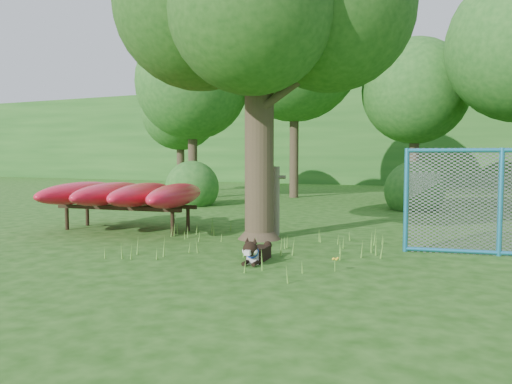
% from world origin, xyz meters
% --- Properties ---
extents(ground, '(80.00, 80.00, 0.00)m').
position_xyz_m(ground, '(0.00, 0.00, 0.00)').
color(ground, '#18450D').
rests_on(ground, ground).
extents(wooden_post, '(0.39, 0.15, 1.43)m').
position_xyz_m(wooden_post, '(-0.00, 2.68, 0.76)').
color(wooden_post, '#6A624F').
rests_on(wooden_post, ground).
extents(kayak_rack, '(3.78, 3.36, 1.06)m').
position_xyz_m(kayak_rack, '(-3.28, 1.95, 0.81)').
color(kayak_rack, black).
rests_on(kayak_rack, ground).
extents(husky_dog, '(0.30, 0.97, 0.43)m').
position_xyz_m(husky_dog, '(0.72, 0.04, 0.15)').
color(husky_dog, black).
rests_on(husky_dog, ground).
extents(fence_section, '(3.01, 0.55, 2.95)m').
position_xyz_m(fence_section, '(4.15, 2.15, 0.89)').
color(fence_section, teal).
rests_on(fence_section, ground).
extents(wildflower_clump, '(0.10, 0.08, 0.21)m').
position_xyz_m(wildflower_clump, '(2.00, -0.06, 0.17)').
color(wildflower_clump, '#589530').
rests_on(wildflower_clump, ground).
extents(bg_tree_a, '(4.40, 4.40, 6.70)m').
position_xyz_m(bg_tree_a, '(-6.50, 10.00, 4.48)').
color(bg_tree_a, '#392D1F').
rests_on(bg_tree_a, ground).
extents(bg_tree_b, '(5.20, 5.20, 8.22)m').
position_xyz_m(bg_tree_b, '(-3.00, 12.00, 5.61)').
color(bg_tree_b, '#392D1F').
rests_on(bg_tree_b, ground).
extents(bg_tree_c, '(4.00, 4.00, 6.12)m').
position_xyz_m(bg_tree_c, '(1.50, 13.00, 4.11)').
color(bg_tree_c, '#392D1F').
rests_on(bg_tree_c, ground).
extents(bg_tree_f, '(3.60, 3.60, 5.55)m').
position_xyz_m(bg_tree_f, '(-9.00, 13.00, 3.73)').
color(bg_tree_f, '#392D1F').
rests_on(bg_tree_f, ground).
extents(shrub_left, '(1.80, 1.80, 1.80)m').
position_xyz_m(shrub_left, '(-5.00, 7.50, 0.00)').
color(shrub_left, '#225C1D').
rests_on(shrub_left, ground).
extents(shrub_mid, '(1.80, 1.80, 1.80)m').
position_xyz_m(shrub_mid, '(2.00, 9.00, 0.00)').
color(shrub_mid, '#225C1D').
rests_on(shrub_mid, ground).
extents(wooded_hillside, '(80.00, 12.00, 6.00)m').
position_xyz_m(wooded_hillside, '(0.00, 28.00, 3.00)').
color(wooded_hillside, '#225C1D').
rests_on(wooded_hillside, ground).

